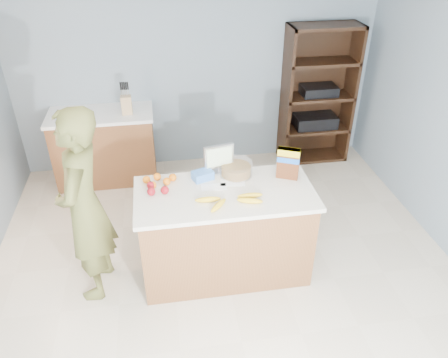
{
  "coord_description": "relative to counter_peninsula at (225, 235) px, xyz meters",
  "views": [
    {
      "loc": [
        -0.51,
        -2.79,
        3.0
      ],
      "look_at": [
        0.0,
        0.35,
        1.0
      ],
      "focal_mm": 35.0,
      "sensor_mm": 36.0,
      "label": 1
    }
  ],
  "objects": [
    {
      "name": "floor",
      "position": [
        0.0,
        -0.3,
        -0.42
      ],
      "size": [
        4.5,
        5.0,
        0.02
      ],
      "primitive_type": "cube",
      "color": "beige",
      "rests_on": "ground"
    },
    {
      "name": "walls",
      "position": [
        0.0,
        -0.3,
        1.24
      ],
      "size": [
        4.52,
        5.02,
        2.51
      ],
      "color": "gray",
      "rests_on": "ground"
    },
    {
      "name": "counter_peninsula",
      "position": [
        0.0,
        0.0,
        0.0
      ],
      "size": [
        1.56,
        0.76,
        0.9
      ],
      "color": "brown",
      "rests_on": "ground"
    },
    {
      "name": "back_cabinet",
      "position": [
        -1.2,
        1.9,
        0.04
      ],
      "size": [
        1.24,
        0.62,
        0.9
      ],
      "color": "brown",
      "rests_on": "ground"
    },
    {
      "name": "shelving_unit",
      "position": [
        1.55,
        2.05,
        0.45
      ],
      "size": [
        0.9,
        0.4,
        1.8
      ],
      "color": "black",
      "rests_on": "ground"
    },
    {
      "name": "person",
      "position": [
        -1.18,
        -0.02,
        0.47
      ],
      "size": [
        0.5,
        0.69,
        1.77
      ],
      "primitive_type": "imported",
      "rotation": [
        0.0,
        0.0,
        -1.69
      ],
      "color": "brown",
      "rests_on": "ground"
    },
    {
      "name": "knife_block",
      "position": [
        -0.87,
        1.83,
        0.6
      ],
      "size": [
        0.12,
        0.1,
        0.31
      ],
      "color": "tan",
      "rests_on": "back_cabinet"
    },
    {
      "name": "envelopes",
      "position": [
        0.0,
        0.11,
        0.49
      ],
      "size": [
        0.41,
        0.18,
        0.0
      ],
      "color": "white",
      "rests_on": "counter_peninsula"
    },
    {
      "name": "bananas",
      "position": [
        0.03,
        -0.17,
        0.51
      ],
      "size": [
        0.58,
        0.22,
        0.05
      ],
      "color": "yellow",
      "rests_on": "counter_peninsula"
    },
    {
      "name": "apples",
      "position": [
        -0.59,
        0.08,
        0.52
      ],
      "size": [
        0.19,
        0.17,
        0.07
      ],
      "color": "maroon",
      "rests_on": "counter_peninsula"
    },
    {
      "name": "oranges",
      "position": [
        -0.55,
        0.23,
        0.52
      ],
      "size": [
        0.3,
        0.2,
        0.07
      ],
      "color": "orange",
      "rests_on": "counter_peninsula"
    },
    {
      "name": "blue_carton",
      "position": [
        -0.16,
        0.24,
        0.52
      ],
      "size": [
        0.21,
        0.17,
        0.08
      ],
      "primitive_type": "cube",
      "rotation": [
        0.0,
        0.0,
        0.34
      ],
      "color": "blue",
      "rests_on": "counter_peninsula"
    },
    {
      "name": "salad_bowl",
      "position": [
        0.15,
        0.27,
        0.54
      ],
      "size": [
        0.3,
        0.3,
        0.13
      ],
      "color": "#267219",
      "rests_on": "counter_peninsula"
    },
    {
      "name": "tv",
      "position": [
        -0.0,
        0.33,
        0.64
      ],
      "size": [
        0.28,
        0.12,
        0.28
      ],
      "color": "silver",
      "rests_on": "counter_peninsula"
    },
    {
      "name": "cereal_box",
      "position": [
        0.59,
        0.14,
        0.66
      ],
      "size": [
        0.21,
        0.15,
        0.29
      ],
      "color": "#592B14",
      "rests_on": "counter_peninsula"
    }
  ]
}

